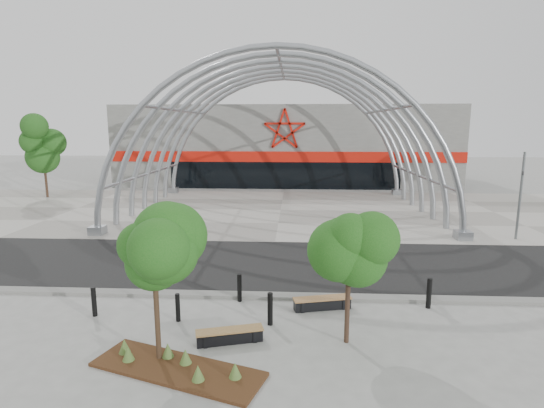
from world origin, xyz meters
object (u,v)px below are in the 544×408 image
object	(u,v)px
street_tree_0	(153,248)
street_tree_1	(350,242)
bollard_2	(239,288)
signal_pole	(520,195)
bench_0	(230,336)
bench_1	(322,303)

from	to	relation	value
street_tree_0	street_tree_1	world-z (taller)	street_tree_0
bollard_2	signal_pole	bearing A→B (deg)	32.70
bench_0	bollard_2	distance (m)	2.88
bench_1	street_tree_1	bearing A→B (deg)	-75.84
street_tree_1	bench_1	bearing A→B (deg)	104.16
street_tree_0	bollard_2	bearing A→B (deg)	67.76
bollard_2	street_tree_1	bearing A→B (deg)	-38.21
bollard_2	bench_1	bearing A→B (deg)	-9.90
signal_pole	bench_0	world-z (taller)	signal_pole
bench_0	bench_1	size ratio (longest dim) A/B	0.97
bench_0	bollard_2	xyz separation A→B (m)	(-0.09, 2.86, 0.30)
bench_1	bollard_2	size ratio (longest dim) A/B	2.04
signal_pole	bollard_2	world-z (taller)	signal_pole
street_tree_1	bench_1	size ratio (longest dim) A/B	2.04
signal_pole	bench_1	size ratio (longest dim) A/B	2.36
street_tree_0	bench_0	xyz separation A→B (m)	(1.69, 1.04, -2.85)
street_tree_0	bollard_2	world-z (taller)	street_tree_0
street_tree_0	street_tree_1	size ratio (longest dim) A/B	1.04
street_tree_1	street_tree_0	bearing A→B (deg)	-165.99
signal_pole	bollard_2	size ratio (longest dim) A/B	4.80
signal_pole	street_tree_1	bearing A→B (deg)	-132.05
street_tree_1	bench_0	xyz separation A→B (m)	(-3.29, -0.20, -2.73)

